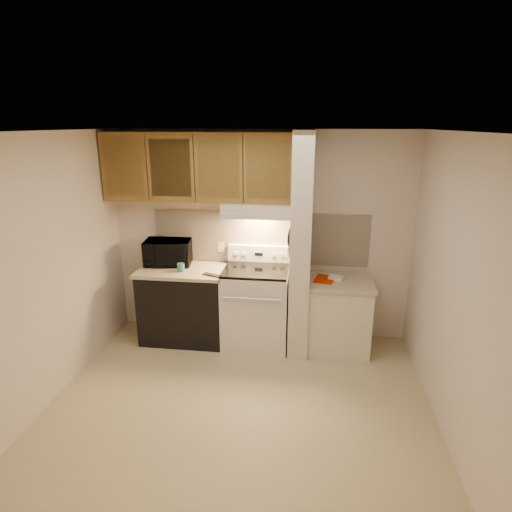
# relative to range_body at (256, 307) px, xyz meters

# --- Properties ---
(floor) EXTENTS (3.60, 3.60, 0.00)m
(floor) POSITION_rel_range_body_xyz_m (0.00, -1.16, -0.46)
(floor) COLOR tan
(floor) RESTS_ON ground
(ceiling) EXTENTS (3.60, 3.60, 0.00)m
(ceiling) POSITION_rel_range_body_xyz_m (0.00, -1.16, 2.04)
(ceiling) COLOR white
(ceiling) RESTS_ON wall_back
(wall_back) EXTENTS (3.60, 2.50, 0.02)m
(wall_back) POSITION_rel_range_body_xyz_m (0.00, 0.34, 0.79)
(wall_back) COLOR beige
(wall_back) RESTS_ON floor
(wall_left) EXTENTS (0.02, 3.00, 2.50)m
(wall_left) POSITION_rel_range_body_xyz_m (-1.80, -1.16, 0.79)
(wall_left) COLOR beige
(wall_left) RESTS_ON floor
(wall_right) EXTENTS (0.02, 3.00, 2.50)m
(wall_right) POSITION_rel_range_body_xyz_m (1.80, -1.16, 0.79)
(wall_right) COLOR beige
(wall_right) RESTS_ON floor
(backsplash) EXTENTS (2.60, 0.02, 0.63)m
(backsplash) POSITION_rel_range_body_xyz_m (0.00, 0.33, 0.78)
(backsplash) COLOR white
(backsplash) RESTS_ON wall_back
(range_body) EXTENTS (0.76, 0.65, 0.92)m
(range_body) POSITION_rel_range_body_xyz_m (0.00, 0.00, 0.00)
(range_body) COLOR silver
(range_body) RESTS_ON floor
(oven_window) EXTENTS (0.50, 0.01, 0.30)m
(oven_window) POSITION_rel_range_body_xyz_m (0.00, -0.32, 0.04)
(oven_window) COLOR black
(oven_window) RESTS_ON range_body
(oven_handle) EXTENTS (0.65, 0.02, 0.02)m
(oven_handle) POSITION_rel_range_body_xyz_m (0.00, -0.35, 0.26)
(oven_handle) COLOR silver
(oven_handle) RESTS_ON range_body
(cooktop) EXTENTS (0.74, 0.64, 0.03)m
(cooktop) POSITION_rel_range_body_xyz_m (0.00, 0.00, 0.48)
(cooktop) COLOR black
(cooktop) RESTS_ON range_body
(range_backguard) EXTENTS (0.76, 0.08, 0.20)m
(range_backguard) POSITION_rel_range_body_xyz_m (0.00, 0.28, 0.59)
(range_backguard) COLOR silver
(range_backguard) RESTS_ON range_body
(range_display) EXTENTS (0.10, 0.01, 0.04)m
(range_display) POSITION_rel_range_body_xyz_m (0.00, 0.24, 0.59)
(range_display) COLOR black
(range_display) RESTS_ON range_backguard
(range_knob_left_outer) EXTENTS (0.05, 0.02, 0.05)m
(range_knob_left_outer) POSITION_rel_range_body_xyz_m (-0.28, 0.24, 0.59)
(range_knob_left_outer) COLOR silver
(range_knob_left_outer) RESTS_ON range_backguard
(range_knob_left_inner) EXTENTS (0.05, 0.02, 0.05)m
(range_knob_left_inner) POSITION_rel_range_body_xyz_m (-0.18, 0.24, 0.59)
(range_knob_left_inner) COLOR silver
(range_knob_left_inner) RESTS_ON range_backguard
(range_knob_right_inner) EXTENTS (0.05, 0.02, 0.05)m
(range_knob_right_inner) POSITION_rel_range_body_xyz_m (0.18, 0.24, 0.59)
(range_knob_right_inner) COLOR silver
(range_knob_right_inner) RESTS_ON range_backguard
(range_knob_right_outer) EXTENTS (0.05, 0.02, 0.05)m
(range_knob_right_outer) POSITION_rel_range_body_xyz_m (0.28, 0.24, 0.59)
(range_knob_right_outer) COLOR silver
(range_knob_right_outer) RESTS_ON range_backguard
(dishwasher_front) EXTENTS (1.00, 0.63, 0.87)m
(dishwasher_front) POSITION_rel_range_body_xyz_m (-0.88, 0.01, -0.03)
(dishwasher_front) COLOR black
(dishwasher_front) RESTS_ON floor
(left_countertop) EXTENTS (1.04, 0.67, 0.04)m
(left_countertop) POSITION_rel_range_body_xyz_m (-0.88, 0.01, 0.43)
(left_countertop) COLOR #C6B096
(left_countertop) RESTS_ON dishwasher_front
(spoon_rest) EXTENTS (0.23, 0.14, 0.01)m
(spoon_rest) POSITION_rel_range_body_xyz_m (-0.48, -0.19, 0.46)
(spoon_rest) COLOR black
(spoon_rest) RESTS_ON left_countertop
(teal_jar) EXTENTS (0.11, 0.11, 0.10)m
(teal_jar) POSITION_rel_range_body_xyz_m (-0.87, -0.09, 0.50)
(teal_jar) COLOR #317068
(teal_jar) RESTS_ON left_countertop
(outlet) EXTENTS (0.08, 0.01, 0.12)m
(outlet) POSITION_rel_range_body_xyz_m (-0.48, 0.32, 0.64)
(outlet) COLOR beige
(outlet) RESTS_ON backsplash
(microwave) EXTENTS (0.59, 0.44, 0.30)m
(microwave) POSITION_rel_range_body_xyz_m (-1.10, 0.15, 0.60)
(microwave) COLOR black
(microwave) RESTS_ON left_countertop
(partition_pillar) EXTENTS (0.22, 0.70, 2.50)m
(partition_pillar) POSITION_rel_range_body_xyz_m (0.51, -0.01, 0.79)
(partition_pillar) COLOR beige
(partition_pillar) RESTS_ON floor
(pillar_trim) EXTENTS (0.01, 0.70, 0.04)m
(pillar_trim) POSITION_rel_range_body_xyz_m (0.39, -0.01, 0.84)
(pillar_trim) COLOR olive
(pillar_trim) RESTS_ON partition_pillar
(knife_strip) EXTENTS (0.02, 0.42, 0.04)m
(knife_strip) POSITION_rel_range_body_xyz_m (0.39, -0.06, 0.86)
(knife_strip) COLOR black
(knife_strip) RESTS_ON partition_pillar
(knife_blade_a) EXTENTS (0.01, 0.03, 0.16)m
(knife_blade_a) POSITION_rel_range_body_xyz_m (0.38, -0.21, 0.76)
(knife_blade_a) COLOR silver
(knife_blade_a) RESTS_ON knife_strip
(knife_handle_a) EXTENTS (0.02, 0.02, 0.10)m
(knife_handle_a) POSITION_rel_range_body_xyz_m (0.38, -0.21, 0.91)
(knife_handle_a) COLOR black
(knife_handle_a) RESTS_ON knife_strip
(knife_blade_b) EXTENTS (0.01, 0.04, 0.18)m
(knife_blade_b) POSITION_rel_range_body_xyz_m (0.38, -0.13, 0.75)
(knife_blade_b) COLOR silver
(knife_blade_b) RESTS_ON knife_strip
(knife_handle_b) EXTENTS (0.02, 0.02, 0.10)m
(knife_handle_b) POSITION_rel_range_body_xyz_m (0.38, -0.14, 0.91)
(knife_handle_b) COLOR black
(knife_handle_b) RESTS_ON knife_strip
(knife_blade_c) EXTENTS (0.01, 0.04, 0.20)m
(knife_blade_c) POSITION_rel_range_body_xyz_m (0.38, -0.05, 0.74)
(knife_blade_c) COLOR silver
(knife_blade_c) RESTS_ON knife_strip
(knife_handle_c) EXTENTS (0.02, 0.02, 0.10)m
(knife_handle_c) POSITION_rel_range_body_xyz_m (0.38, -0.07, 0.91)
(knife_handle_c) COLOR black
(knife_handle_c) RESTS_ON knife_strip
(knife_blade_d) EXTENTS (0.01, 0.04, 0.16)m
(knife_blade_d) POSITION_rel_range_body_xyz_m (0.38, 0.02, 0.76)
(knife_blade_d) COLOR silver
(knife_blade_d) RESTS_ON knife_strip
(knife_handle_d) EXTENTS (0.02, 0.02, 0.10)m
(knife_handle_d) POSITION_rel_range_body_xyz_m (0.38, 0.02, 0.91)
(knife_handle_d) COLOR black
(knife_handle_d) RESTS_ON knife_strip
(knife_blade_e) EXTENTS (0.01, 0.04, 0.18)m
(knife_blade_e) POSITION_rel_range_body_xyz_m (0.38, 0.11, 0.75)
(knife_blade_e) COLOR silver
(knife_blade_e) RESTS_ON knife_strip
(knife_handle_e) EXTENTS (0.02, 0.02, 0.10)m
(knife_handle_e) POSITION_rel_range_body_xyz_m (0.38, 0.12, 0.91)
(knife_handle_e) COLOR black
(knife_handle_e) RESTS_ON knife_strip
(oven_mitt) EXTENTS (0.03, 0.09, 0.21)m
(oven_mitt) POSITION_rel_range_body_xyz_m (0.38, 0.17, 0.72)
(oven_mitt) COLOR slate
(oven_mitt) RESTS_ON partition_pillar
(right_cab_base) EXTENTS (0.70, 0.60, 0.81)m
(right_cab_base) POSITION_rel_range_body_xyz_m (0.97, -0.01, -0.06)
(right_cab_base) COLOR beige
(right_cab_base) RESTS_ON floor
(right_countertop) EXTENTS (0.74, 0.64, 0.04)m
(right_countertop) POSITION_rel_range_body_xyz_m (0.97, -0.01, 0.37)
(right_countertop) COLOR #C6B096
(right_countertop) RESTS_ON right_cab_base
(red_folder) EXTENTS (0.27, 0.33, 0.01)m
(red_folder) POSITION_rel_range_body_xyz_m (0.79, 0.01, 0.39)
(red_folder) COLOR #B82500
(red_folder) RESTS_ON right_countertop
(white_box) EXTENTS (0.19, 0.16, 0.04)m
(white_box) POSITION_rel_range_body_xyz_m (0.92, 0.02, 0.41)
(white_box) COLOR white
(white_box) RESTS_ON right_countertop
(range_hood) EXTENTS (0.78, 0.44, 0.15)m
(range_hood) POSITION_rel_range_body_xyz_m (0.00, 0.12, 1.17)
(range_hood) COLOR beige
(range_hood) RESTS_ON upper_cabinets
(hood_lip) EXTENTS (0.78, 0.04, 0.06)m
(hood_lip) POSITION_rel_range_body_xyz_m (0.00, -0.08, 1.12)
(hood_lip) COLOR beige
(hood_lip) RESTS_ON range_hood
(upper_cabinets) EXTENTS (2.18, 0.33, 0.77)m
(upper_cabinets) POSITION_rel_range_body_xyz_m (-0.69, 0.17, 1.62)
(upper_cabinets) COLOR olive
(upper_cabinets) RESTS_ON wall_back
(cab_door_a) EXTENTS (0.46, 0.01, 0.63)m
(cab_door_a) POSITION_rel_range_body_xyz_m (-1.51, 0.01, 1.62)
(cab_door_a) COLOR olive
(cab_door_a) RESTS_ON upper_cabinets
(cab_gap_a) EXTENTS (0.01, 0.01, 0.73)m
(cab_gap_a) POSITION_rel_range_body_xyz_m (-1.23, 0.01, 1.62)
(cab_gap_a) COLOR black
(cab_gap_a) RESTS_ON upper_cabinets
(cab_door_b) EXTENTS (0.46, 0.01, 0.63)m
(cab_door_b) POSITION_rel_range_body_xyz_m (-0.96, 0.01, 1.62)
(cab_door_b) COLOR olive
(cab_door_b) RESTS_ON upper_cabinets
(cab_gap_b) EXTENTS (0.01, 0.01, 0.73)m
(cab_gap_b) POSITION_rel_range_body_xyz_m (-0.69, 0.01, 1.62)
(cab_gap_b) COLOR black
(cab_gap_b) RESTS_ON upper_cabinets
(cab_door_c) EXTENTS (0.46, 0.01, 0.63)m
(cab_door_c) POSITION_rel_range_body_xyz_m (-0.42, 0.01, 1.62)
(cab_door_c) COLOR olive
(cab_door_c) RESTS_ON upper_cabinets
(cab_gap_c) EXTENTS (0.01, 0.01, 0.73)m
(cab_gap_c) POSITION_rel_range_body_xyz_m (-0.14, 0.01, 1.62)
(cab_gap_c) COLOR black
(cab_gap_c) RESTS_ON upper_cabinets
(cab_door_d) EXTENTS (0.46, 0.01, 0.63)m
(cab_door_d) POSITION_rel_range_body_xyz_m (0.13, 0.01, 1.62)
(cab_door_d) COLOR olive
(cab_door_d) RESTS_ON upper_cabinets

